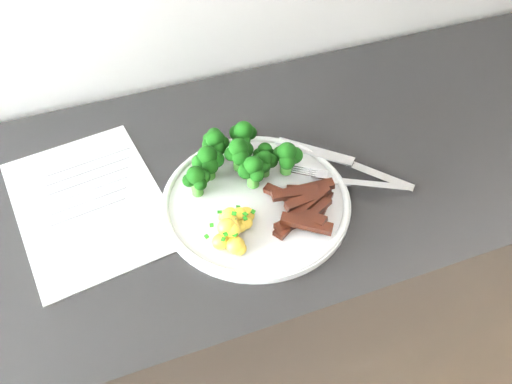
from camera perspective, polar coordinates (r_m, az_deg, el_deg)
counter at (r=1.27m, az=0.84°, el=-11.67°), size 2.32×0.58×0.87m
recipe_paper at (r=0.91m, az=-17.61°, el=-1.10°), size 0.27×0.35×0.00m
plate at (r=0.86m, az=0.00°, el=-0.95°), size 0.31×0.31×0.02m
broccoli at (r=0.87m, az=-1.99°, el=4.02°), size 0.20×0.15×0.07m
potatoes at (r=0.80m, az=-2.50°, el=-3.98°), size 0.09×0.09×0.04m
beef_strips at (r=0.84m, az=5.26°, el=-1.53°), size 0.13×0.13×0.03m
fork at (r=0.89m, az=10.27°, el=1.19°), size 0.17×0.12×0.02m
knife at (r=0.93m, az=11.25°, el=2.36°), size 0.19×0.20×0.03m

